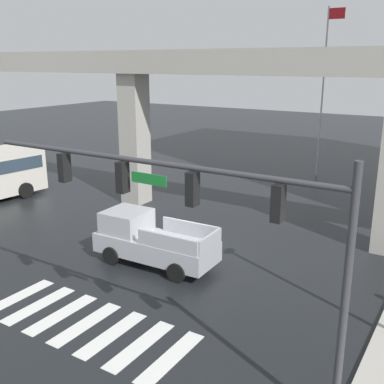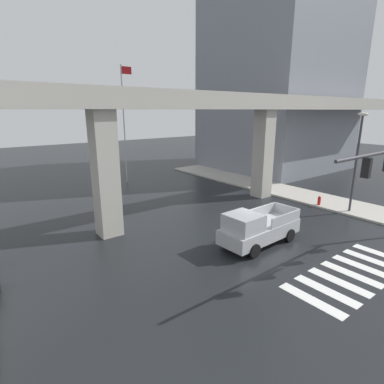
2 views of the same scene
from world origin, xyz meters
name	(u,v)px [view 1 (image 1 of 2)]	position (x,y,z in m)	size (l,w,h in m)	color
ground_plane	(193,255)	(0.00, 0.00, 0.00)	(120.00, 120.00, 0.00)	black
crosswalk_stripes	(86,324)	(0.00, -6.48, 0.01)	(7.15, 2.80, 0.01)	silver
elevated_overpass	(248,77)	(0.00, 4.90, 7.34)	(56.72, 1.92, 8.64)	#ADA89E
pickup_truck	(150,240)	(-1.09, -1.64, 0.99)	(5.16, 2.21, 2.08)	#A8AAAF
traffic_signal_mast	(198,206)	(4.22, -6.57, 4.67)	(10.89, 0.32, 6.20)	#38383D
flagpole	(325,83)	(0.09, 17.07, 6.65)	(1.16, 0.12, 11.65)	silver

